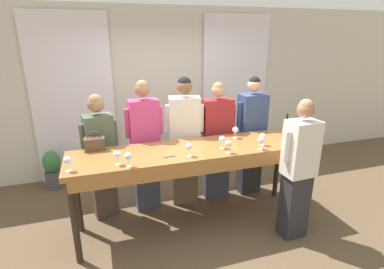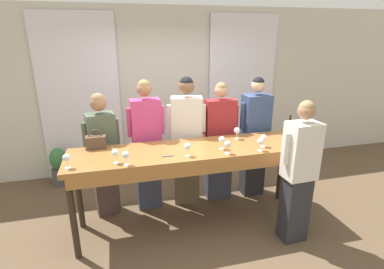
# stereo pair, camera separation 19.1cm
# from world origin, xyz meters

# --- Properties ---
(ground_plane) EXTENTS (18.00, 18.00, 0.00)m
(ground_plane) POSITION_xyz_m (0.00, 0.00, 0.00)
(ground_plane) COLOR brown
(wall_back) EXTENTS (12.00, 0.06, 2.80)m
(wall_back) POSITION_xyz_m (0.00, 1.92, 1.40)
(wall_back) COLOR beige
(wall_back) RESTS_ON ground_plane
(curtain_panel_left) EXTENTS (1.25, 0.03, 2.69)m
(curtain_panel_left) POSITION_xyz_m (-1.41, 1.85, 1.34)
(curtain_panel_left) COLOR white
(curtain_panel_left) RESTS_ON ground_plane
(curtain_panel_right) EXTENTS (1.25, 0.03, 2.69)m
(curtain_panel_right) POSITION_xyz_m (1.41, 1.85, 1.34)
(curtain_panel_right) COLOR white
(curtain_panel_right) RESTS_ON ground_plane
(tasting_bar) EXTENTS (2.94, 0.73, 1.05)m
(tasting_bar) POSITION_xyz_m (0.00, -0.02, 0.95)
(tasting_bar) COLOR #9E6633
(tasting_bar) RESTS_ON ground_plane
(wine_bottle) EXTENTS (0.08, 0.08, 0.31)m
(wine_bottle) POSITION_xyz_m (1.31, 0.05, 1.16)
(wine_bottle) COLOR black
(wine_bottle) RESTS_ON tasting_bar
(handbag) EXTENTS (0.23, 0.14, 0.23)m
(handbag) POSITION_xyz_m (-1.13, 0.30, 1.13)
(handbag) COLOR brown
(handbag) RESTS_ON tasting_bar
(wine_glass_front_left) EXTENTS (0.08, 0.08, 0.16)m
(wine_glass_front_left) POSITION_xyz_m (0.73, -0.27, 1.16)
(wine_glass_front_left) COLOR white
(wine_glass_front_left) RESTS_ON tasting_bar
(wine_glass_front_mid) EXTENTS (0.08, 0.08, 0.16)m
(wine_glass_front_mid) POSITION_xyz_m (0.83, -0.16, 1.16)
(wine_glass_front_mid) COLOR white
(wine_glass_front_mid) RESTS_ON tasting_bar
(wine_glass_front_right) EXTENTS (0.08, 0.08, 0.16)m
(wine_glass_front_right) POSITION_xyz_m (-0.13, -0.22, 1.16)
(wine_glass_front_right) COLOR white
(wine_glass_front_right) RESTS_ON tasting_bar
(wine_glass_center_left) EXTENTS (0.08, 0.08, 0.16)m
(wine_glass_center_left) POSITION_xyz_m (0.63, 0.18, 1.16)
(wine_glass_center_left) COLOR white
(wine_glass_center_left) RESTS_ON tasting_bar
(wine_glass_center_mid) EXTENTS (0.08, 0.08, 0.16)m
(wine_glass_center_mid) POSITION_xyz_m (0.32, -0.10, 1.16)
(wine_glass_center_mid) COLOR white
(wine_glass_center_mid) RESTS_ON tasting_bar
(wine_glass_center_right) EXTENTS (0.08, 0.08, 0.16)m
(wine_glass_center_right) POSITION_xyz_m (-0.91, -0.21, 1.16)
(wine_glass_center_right) COLOR white
(wine_glass_center_right) RESTS_ON tasting_bar
(wine_glass_back_left) EXTENTS (0.08, 0.08, 0.16)m
(wine_glass_back_left) POSITION_xyz_m (-0.80, -0.29, 1.16)
(wine_glass_back_left) COLOR white
(wine_glass_back_left) RESTS_ON tasting_bar
(wine_glass_back_mid) EXTENTS (0.08, 0.08, 0.16)m
(wine_glass_back_mid) POSITION_xyz_m (0.33, -0.26, 1.16)
(wine_glass_back_mid) COLOR white
(wine_glass_back_mid) RESTS_ON tasting_bar
(wine_glass_back_right) EXTENTS (0.08, 0.08, 0.16)m
(wine_glass_back_right) POSITION_xyz_m (-1.39, -0.22, 1.16)
(wine_glass_back_right) COLOR white
(wine_glass_back_right) RESTS_ON tasting_bar
(pen) EXTENTS (0.14, 0.01, 0.01)m
(pen) POSITION_xyz_m (-0.35, -0.18, 1.05)
(pen) COLOR #193399
(pen) RESTS_ON tasting_bar
(guest_olive_jacket) EXTENTS (0.47, 0.30, 1.67)m
(guest_olive_jacket) POSITION_xyz_m (-1.07, 0.56, 0.87)
(guest_olive_jacket) COLOR #473833
(guest_olive_jacket) RESTS_ON ground_plane
(guest_pink_top) EXTENTS (0.49, 0.22, 1.81)m
(guest_pink_top) POSITION_xyz_m (-0.50, 0.56, 0.94)
(guest_pink_top) COLOR #383D51
(guest_pink_top) RESTS_ON ground_plane
(guest_cream_sweater) EXTENTS (0.53, 0.33, 1.83)m
(guest_cream_sweater) POSITION_xyz_m (0.05, 0.56, 0.94)
(guest_cream_sweater) COLOR brown
(guest_cream_sweater) RESTS_ON ground_plane
(guest_striped_shirt) EXTENTS (0.53, 0.22, 1.74)m
(guest_striped_shirt) POSITION_xyz_m (0.53, 0.56, 0.89)
(guest_striped_shirt) COLOR #383D51
(guest_striped_shirt) RESTS_ON ground_plane
(guest_navy_coat) EXTENTS (0.49, 0.27, 1.79)m
(guest_navy_coat) POSITION_xyz_m (1.08, 0.56, 0.91)
(guest_navy_coat) COLOR #28282D
(guest_navy_coat) RESTS_ON ground_plane
(host_pouring) EXTENTS (0.46, 0.27, 1.69)m
(host_pouring) POSITION_xyz_m (1.07, -0.58, 0.87)
(host_pouring) COLOR #28282D
(host_pouring) RESTS_ON ground_plane
(potted_plant) EXTENTS (0.26, 0.26, 0.63)m
(potted_plant) POSITION_xyz_m (-1.83, 1.60, 0.31)
(potted_plant) COLOR #4C4C51
(potted_plant) RESTS_ON ground_plane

